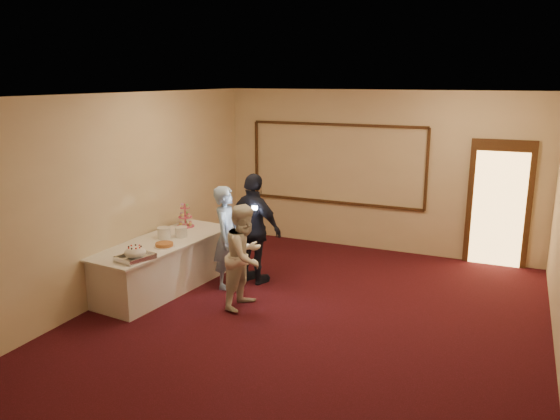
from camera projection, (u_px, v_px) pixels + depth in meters
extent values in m
plane|color=black|center=(310.00, 320.00, 7.41)|extent=(7.00, 7.00, 0.00)
cube|color=beige|center=(378.00, 172.00, 10.17)|extent=(6.00, 0.04, 3.00)
cube|color=beige|center=(143.00, 320.00, 3.95)|extent=(6.00, 0.04, 3.00)
cube|color=beige|center=(126.00, 194.00, 8.23)|extent=(0.04, 7.00, 3.00)
cube|color=white|center=(314.00, 95.00, 6.71)|extent=(6.00, 7.00, 0.04)
cube|color=black|center=(335.00, 202.00, 10.61)|extent=(3.40, 0.04, 0.05)
cube|color=black|center=(337.00, 125.00, 10.26)|extent=(3.40, 0.04, 0.05)
cube|color=black|center=(257.00, 159.00, 11.10)|extent=(0.05, 0.04, 1.50)
cube|color=black|center=(427.00, 170.00, 9.77)|extent=(0.05, 0.04, 1.50)
cube|color=black|center=(499.00, 203.00, 9.39)|extent=(1.05, 0.06, 2.20)
cube|color=#FFBF66|center=(498.00, 209.00, 9.39)|extent=(0.85, 0.02, 2.00)
cube|color=white|center=(164.00, 265.00, 8.47)|extent=(1.11, 2.47, 0.74)
cube|color=white|center=(162.00, 242.00, 8.38)|extent=(1.24, 2.61, 0.03)
cube|color=#BABCC1|center=(135.00, 258.00, 7.50)|extent=(0.45, 0.53, 0.04)
ellipsoid|color=silver|center=(135.00, 252.00, 7.48)|extent=(0.30, 0.30, 0.13)
cube|color=silver|center=(147.00, 255.00, 7.58)|extent=(0.09, 0.32, 0.01)
cylinder|color=#C9426C|center=(185.00, 215.00, 9.14)|extent=(0.02, 0.02, 0.40)
cylinder|color=#C9426C|center=(186.00, 226.00, 9.18)|extent=(0.30, 0.30, 0.01)
cylinder|color=#C9426C|center=(185.00, 217.00, 9.15)|extent=(0.23, 0.23, 0.01)
cylinder|color=#C9426C|center=(185.00, 208.00, 9.11)|extent=(0.16, 0.16, 0.01)
cylinder|color=white|center=(164.00, 233.00, 8.48)|extent=(0.20, 0.20, 0.17)
cylinder|color=white|center=(164.00, 228.00, 8.46)|extent=(0.21, 0.21, 0.01)
cylinder|color=white|center=(181.00, 232.00, 8.56)|extent=(0.19, 0.19, 0.15)
cylinder|color=white|center=(181.00, 227.00, 8.54)|extent=(0.20, 0.20, 0.01)
cylinder|color=white|center=(164.00, 246.00, 8.07)|extent=(0.30, 0.30, 0.01)
cylinder|color=#955F26|center=(164.00, 244.00, 8.07)|extent=(0.26, 0.26, 0.05)
imported|color=#7A99C5|center=(227.00, 237.00, 8.45)|extent=(0.47, 0.64, 1.61)
imported|color=silver|center=(245.00, 256.00, 7.71)|extent=(0.62, 0.77, 1.50)
imported|color=black|center=(254.00, 229.00, 8.60)|extent=(1.11, 0.68, 1.77)
cube|color=white|center=(255.00, 208.00, 8.24)|extent=(0.07, 0.04, 0.05)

